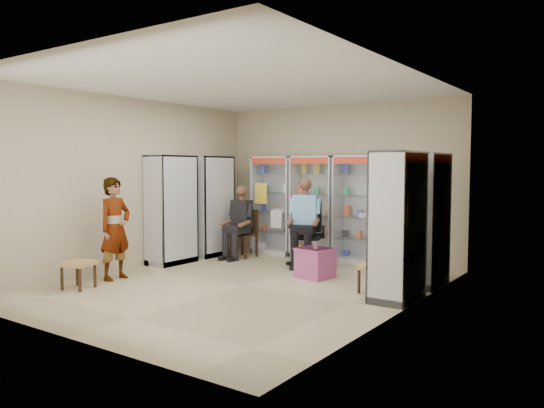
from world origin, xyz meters
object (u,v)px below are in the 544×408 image
Objects in this scene: cabinet_right_near at (398,226)px; pink_trunk at (315,263)px; woven_stool_a at (374,279)px; cabinet_back_mid at (315,207)px; woven_stool_b at (79,275)px; cabinet_right_far at (425,219)px; office_chair at (307,233)px; cabinet_back_left at (275,205)px; cabinet_back_right at (359,210)px; standing_man at (115,229)px; cabinet_left_far at (211,206)px; seated_shopkeeper at (305,225)px; wooden_chair at (244,234)px; cabinet_left_near at (171,210)px.

cabinet_right_near reaches higher than pink_trunk.
cabinet_right_near is 5.01× the size of woven_stool_a.
cabinet_back_mid reaches higher than woven_stool_b.
cabinet_right_far is 5.01× the size of woven_stool_a.
office_chair reaches higher than woven_stool_a.
cabinet_back_right is at bearing 0.00° from cabinet_back_left.
pink_trunk is 3.25m from standing_man.
cabinet_left_far is at bearing -153.68° from cabinet_back_mid.
seated_shopkeeper is at bearing -110.84° from office_chair.
cabinet_back_right is 2.13× the size of wooden_chair.
cabinet_back_mid is at bearing 116.32° from cabinet_left_far.
seated_shopkeeper is at bearing 129.72° from pink_trunk.
seated_shopkeeper is at bearing 57.82° from cabinet_right_near.
cabinet_right_near is at bearing -76.79° from standing_man.
cabinet_right_near reaches higher than standing_man.
woven_stool_a is (1.91, -1.31, -0.38)m from office_chair.
standing_man is at bearing 10.53° from cabinet_left_near.
woven_stool_a is at bearing -59.26° from cabinet_back_right.
cabinet_right_far is 1.00× the size of cabinet_right_near.
cabinet_right_far is 1.27m from woven_stool_a.
woven_stool_a is 0.99× the size of woven_stool_b.
cabinet_left_near is at bearing 99.45° from woven_stool_b.
cabinet_back_right is at bearing 55.27° from cabinet_right_far.
standing_man is at bearing -100.41° from cabinet_back_left.
cabinet_back_mid reaches higher than woven_stool_a.
wooden_chair is at bearing 160.01° from office_chair.
cabinet_back_left is at bearing 146.93° from woven_stool_a.
office_chair is 2.92× the size of woven_stool_a.
woven_stool_b is (-4.08, -3.16, -0.80)m from cabinet_right_far.
woven_stool_a is (-0.43, -0.89, -0.80)m from cabinet_right_far.
cabinet_back_right is 1.71× the size of office_chair.
cabinet_right_near reaches higher than seated_shopkeeper.
cabinet_back_left is 1.44m from seated_shopkeeper.
cabinet_right_far is (1.63, -1.13, 0.00)m from cabinet_back_right.
woven_stool_b is (-0.55, -4.29, -0.80)m from cabinet_back_left.
office_chair is (1.19, -0.71, -0.42)m from cabinet_back_left.
seated_shopkeeper is (-0.71, -0.76, -0.26)m from cabinet_back_right.
standing_man is at bearing -144.39° from seated_shopkeeper.
cabinet_left_near reaches higher than standing_man.
pink_trunk is at bearing 161.23° from woven_stool_a.
cabinet_back_right is 2.98m from cabinet_left_far.
cabinet_back_mid is 2.77m from cabinet_left_near.
office_chair is at bearing -30.73° from cabinet_back_left.
seated_shopkeeper is 0.91× the size of standing_man.
cabinet_left_far is 1.35× the size of seated_shopkeeper.
cabinet_back_left is at bearing 71.10° from wooden_chair.
cabinet_back_left is at bearing 135.00° from cabinet_left_far.
wooden_chair is at bearing 68.36° from cabinet_right_near.
cabinet_back_right reaches higher than woven_stool_a.
cabinet_right_near is 4.10m from wooden_chair.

